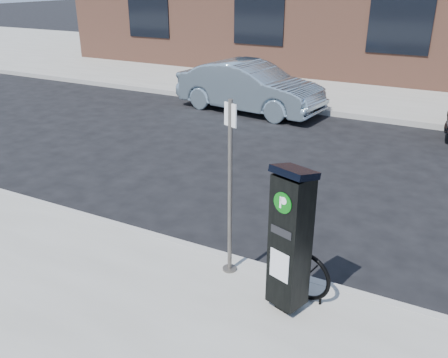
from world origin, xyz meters
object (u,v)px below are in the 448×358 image
Objects in this scene: sign_pole at (230,191)px; parking_kiosk at (290,239)px; car_silver at (250,87)px; bike_rack at (306,276)px.

parking_kiosk is at bearing 0.68° from sign_pole.
car_silver is at bearing 136.23° from sign_pole.
sign_pole is 1.33m from bike_rack.
car_silver is at bearing 129.52° from bike_rack.
bike_rack is (0.13, 0.27, -0.60)m from parking_kiosk.
sign_pole is (-0.92, 0.37, 0.21)m from parking_kiosk.
sign_pole reaches higher than parking_kiosk.
car_silver is (-4.24, 8.07, -0.34)m from parking_kiosk.
car_silver is (-4.37, 7.80, 0.26)m from bike_rack.
sign_pole is 8.40m from car_silver.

